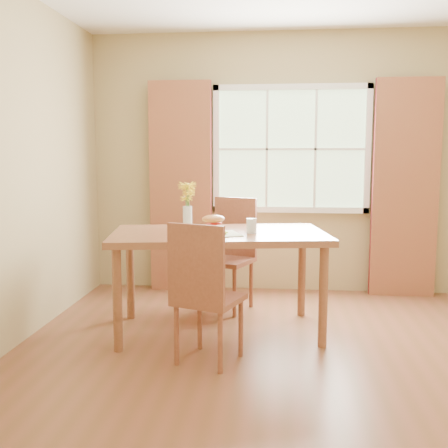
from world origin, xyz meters
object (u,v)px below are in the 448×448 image
(chair_far, at_px, (231,248))
(chair_near, at_px, (203,288))
(dining_table, at_px, (219,242))
(flower_vase, at_px, (188,200))
(water_glass, at_px, (251,226))
(croissant_sandwich, at_px, (213,224))

(chair_far, bearing_deg, chair_near, -70.37)
(dining_table, xyz_separation_m, flower_vase, (-0.27, 0.12, 0.33))
(dining_table, relative_size, water_glass, 15.48)
(chair_far, xyz_separation_m, water_glass, (0.23, -0.75, 0.31))
(chair_far, height_order, flower_vase, flower_vase)
(croissant_sandwich, distance_m, flower_vase, 0.39)
(dining_table, distance_m, chair_far, 0.73)
(flower_vase, bearing_deg, chair_far, 62.02)
(water_glass, bearing_deg, croissant_sandwich, -163.33)
(chair_far, relative_size, croissant_sandwich, 4.93)
(chair_near, distance_m, chair_far, 1.41)
(dining_table, height_order, water_glass, water_glass)
(chair_near, relative_size, chair_far, 0.96)
(chair_far, bearing_deg, dining_table, -70.55)
(flower_vase, bearing_deg, dining_table, -24.19)
(dining_table, xyz_separation_m, croissant_sandwich, (-0.03, -0.13, 0.17))
(dining_table, relative_size, chair_near, 1.84)
(croissant_sandwich, xyz_separation_m, water_glass, (0.29, 0.09, -0.03))
(dining_table, bearing_deg, flower_vase, 146.78)
(water_glass, bearing_deg, flower_vase, 162.50)
(croissant_sandwich, xyz_separation_m, flower_vase, (-0.24, 0.26, 0.16))
(chair_near, distance_m, croissant_sandwich, 0.67)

